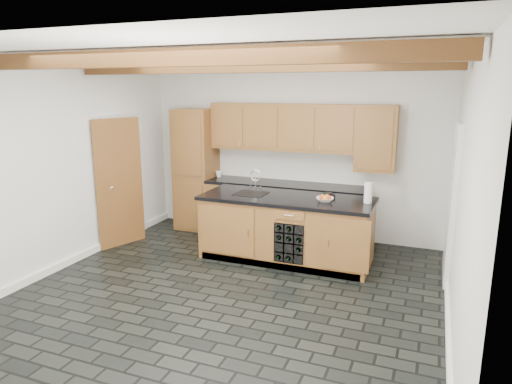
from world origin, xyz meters
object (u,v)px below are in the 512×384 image
(paper_towel, at_px, (368,193))
(fruit_bowl, at_px, (325,200))
(island, at_px, (286,229))
(kitchen_scale, at_px, (328,195))

(paper_towel, bearing_deg, fruit_bowl, -165.19)
(island, height_order, kitchen_scale, kitchen_scale)
(kitchen_scale, bearing_deg, paper_towel, -24.78)
(paper_towel, bearing_deg, kitchen_scale, 167.98)
(kitchen_scale, relative_size, fruit_bowl, 0.95)
(island, bearing_deg, paper_towel, 4.66)
(fruit_bowl, bearing_deg, paper_towel, 14.81)
(paper_towel, bearing_deg, island, -175.34)
(island, bearing_deg, kitchen_scale, 21.47)
(fruit_bowl, height_order, paper_towel, paper_towel)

